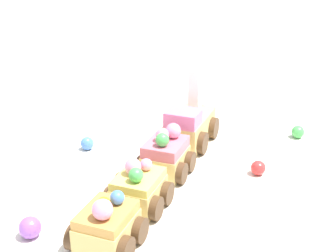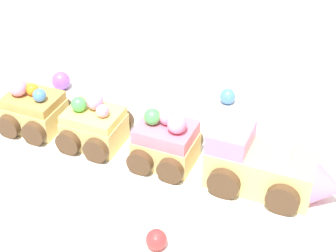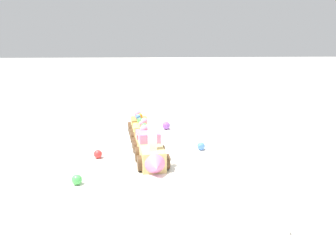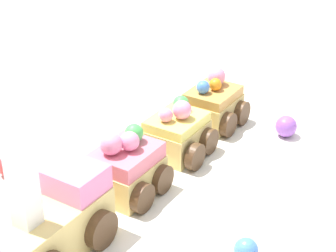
# 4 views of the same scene
# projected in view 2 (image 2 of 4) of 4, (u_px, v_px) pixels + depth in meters

# --- Properties ---
(ground_plane) EXTENTS (10.00, 10.00, 0.00)m
(ground_plane) POSITION_uv_depth(u_px,v_px,m) (171.00, 155.00, 0.65)
(ground_plane) COLOR beige
(display_board) EXTENTS (0.77, 0.37, 0.01)m
(display_board) POSITION_uv_depth(u_px,v_px,m) (171.00, 150.00, 0.65)
(display_board) COLOR white
(display_board) RESTS_ON ground_plane
(cake_train_locomotive) EXTENTS (0.14, 0.08, 0.11)m
(cake_train_locomotive) POSITION_uv_depth(u_px,v_px,m) (269.00, 168.00, 0.57)
(cake_train_locomotive) COLOR #E5C675
(cake_train_locomotive) RESTS_ON display_board
(cake_car_strawberry) EXTENTS (0.07, 0.07, 0.07)m
(cake_car_strawberry) POSITION_uv_depth(u_px,v_px,m) (166.00, 143.00, 0.61)
(cake_car_strawberry) COLOR #E5C675
(cake_car_strawberry) RESTS_ON display_board
(cake_car_lemon) EXTENTS (0.07, 0.07, 0.06)m
(cake_car_lemon) POSITION_uv_depth(u_px,v_px,m) (94.00, 126.00, 0.64)
(cake_car_lemon) COLOR #E5C675
(cake_car_lemon) RESTS_ON display_board
(cake_car_caramel) EXTENTS (0.07, 0.07, 0.06)m
(cake_car_caramel) POSITION_uv_depth(u_px,v_px,m) (34.00, 110.00, 0.66)
(cake_car_caramel) COLOR #E5C675
(cake_car_caramel) RESTS_ON display_board
(gumball_purple) EXTENTS (0.02, 0.02, 0.02)m
(gumball_purple) POSITION_uv_depth(u_px,v_px,m) (61.00, 81.00, 0.74)
(gumball_purple) COLOR #9956C6
(gumball_purple) RESTS_ON display_board
(gumball_red) EXTENTS (0.02, 0.02, 0.02)m
(gumball_red) POSITION_uv_depth(u_px,v_px,m) (156.00, 240.00, 0.51)
(gumball_red) COLOR red
(gumball_red) RESTS_ON display_board
(gumball_blue) EXTENTS (0.02, 0.02, 0.02)m
(gumball_blue) POSITION_uv_depth(u_px,v_px,m) (228.00, 96.00, 0.71)
(gumball_blue) COLOR #4C84E0
(gumball_blue) RESTS_ON display_board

